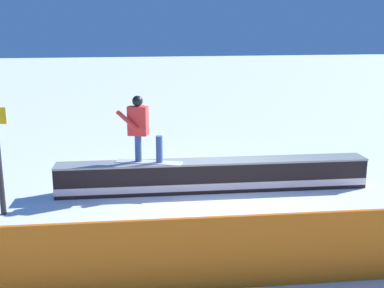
{
  "coord_description": "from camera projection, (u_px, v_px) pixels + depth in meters",
  "views": [
    {
      "loc": [
        2.55,
        9.3,
        3.31
      ],
      "look_at": [
        0.69,
        0.93,
        1.28
      ],
      "focal_mm": 43.71,
      "sensor_mm": 36.0,
      "label": 1
    }
  ],
  "objects": [
    {
      "name": "snowboarder",
      "position": [
        141.0,
        127.0,
        9.68
      ],
      "size": [
        1.41,
        0.82,
        1.41
      ],
      "color": "silver",
      "rests_on": "grind_box"
    },
    {
      "name": "grind_box",
      "position": [
        214.0,
        177.0,
        10.07
      ],
      "size": [
        6.71,
        1.25,
        0.67
      ],
      "color": "black",
      "rests_on": "ground_plane"
    },
    {
      "name": "ground_plane",
      "position": [
        214.0,
        190.0,
        10.14
      ],
      "size": [
        120.0,
        120.0,
        0.0
      ],
      "primitive_type": "plane",
      "color": "white"
    },
    {
      "name": "safety_fence",
      "position": [
        292.0,
        249.0,
        6.22
      ],
      "size": [
        10.58,
        1.15,
        1.02
      ],
      "primitive_type": "cube",
      "rotation": [
        0.0,
        0.0,
        -0.1
      ],
      "color": "orange",
      "rests_on": "ground_plane"
    }
  ]
}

